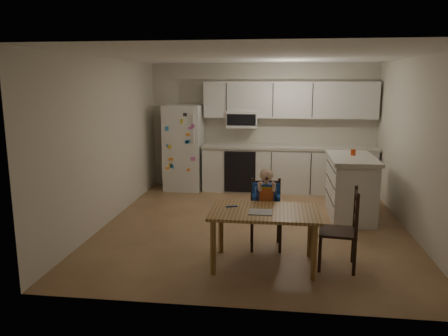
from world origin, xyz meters
name	(u,v)px	position (x,y,z in m)	size (l,w,h in m)	color
room	(257,140)	(0.00, 0.48, 1.25)	(4.52, 5.01, 2.51)	brown
refrigerator	(184,147)	(-1.55, 2.15, 0.85)	(0.72, 0.70, 1.70)	silver
kitchen_run	(287,147)	(0.50, 2.24, 0.88)	(3.37, 0.62, 2.15)	silver
kitchen_island	(351,187)	(1.50, 0.64, 0.50)	(0.70, 1.34, 0.99)	silver
red_cup	(353,152)	(1.53, 0.75, 1.04)	(0.08, 0.08, 0.10)	#B63811
dining_table	(264,218)	(0.20, -1.45, 0.58)	(1.26, 0.81, 0.68)	brown
napkin	(260,212)	(0.16, -1.54, 0.68)	(0.27, 0.23, 0.01)	silver
toddler_spoon	(231,206)	(-0.20, -1.36, 0.68)	(0.02, 0.02, 0.12)	#1D4FB2
chair_booster	(266,200)	(0.20, -0.84, 0.63)	(0.42, 0.42, 1.05)	black
chair_side	(347,224)	(1.15, -1.41, 0.54)	(0.46, 0.46, 0.95)	black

